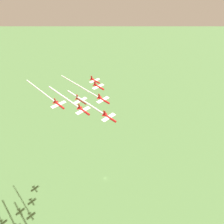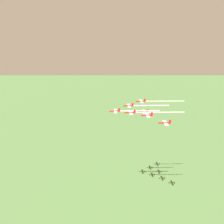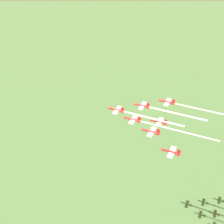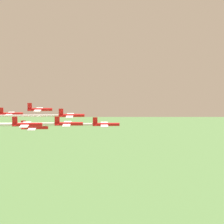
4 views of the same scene
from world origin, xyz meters
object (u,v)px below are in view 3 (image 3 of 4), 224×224
at_px(jet_4, 159,122).
at_px(jet_3, 151,132).
at_px(jet_0, 117,110).
at_px(jet_6, 171,152).
at_px(jet_5, 167,102).
at_px(jet_1, 133,119).
at_px(jet_2, 142,106).

bearing_deg(jet_4, jet_3, 180.00).
bearing_deg(jet_3, jet_0, 59.53).
relative_size(jet_3, jet_6, 1.00).
xyz_separation_m(jet_4, jet_5, (-13.25, 11.48, 5.05)).
xyz_separation_m(jet_0, jet_5, (6.27, 34.01, 3.85)).
bearing_deg(jet_1, jet_5, -29.54).
distance_m(jet_0, jet_2, 17.43).
relative_size(jet_4, jet_5, 1.00).
height_order(jet_3, jet_5, jet_5).
height_order(jet_0, jet_4, jet_0).
relative_size(jet_0, jet_1, 1.00).
bearing_deg(jet_2, jet_5, -59.53).
distance_m(jet_0, jet_1, 17.43).
bearing_deg(jet_5, jet_4, 180.00).
bearing_deg(jet_0, jet_1, -120.47).
bearing_deg(jet_0, jet_6, -120.47).
height_order(jet_3, jet_6, jet_3).
bearing_deg(jet_5, jet_0, 120.47).
relative_size(jet_0, jet_5, 1.00).
xyz_separation_m(jet_0, jet_4, (19.52, 22.53, -1.21)).
bearing_deg(jet_1, jet_0, 59.53).
distance_m(jet_0, jet_4, 29.83).
bearing_deg(jet_4, jet_5, 0.00).
xyz_separation_m(jet_1, jet_4, (3.13, 17.01, -3.42)).
distance_m(jet_2, jet_4, 17.62).
height_order(jet_2, jet_6, jet_2).
relative_size(jet_1, jet_3, 1.00).
bearing_deg(jet_2, jet_1, 180.00).
distance_m(jet_3, jet_4, 18.12).
height_order(jet_4, jet_5, jet_5).
height_order(jet_3, jet_4, jet_3).
distance_m(jet_1, jet_4, 17.63).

